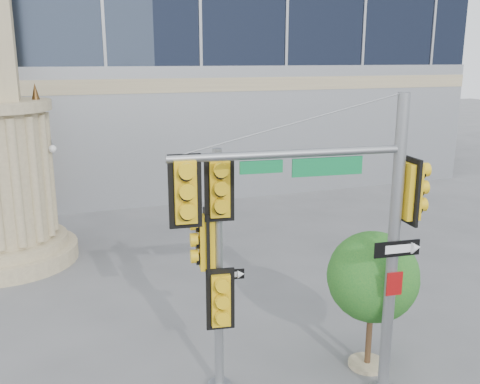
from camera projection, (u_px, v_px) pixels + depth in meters
name	position (u px, v px, depth m)	size (l,w,h in m)	color
ground	(300.00, 376.00, 10.96)	(120.00, 120.00, 0.00)	#545456
main_signal_pole	(341.00, 222.00, 9.27)	(4.46, 0.86, 5.78)	slate
secondary_signal_pole	(216.00, 256.00, 9.76)	(0.83, 0.70, 4.80)	slate
street_tree	(374.00, 280.00, 10.88)	(1.90, 1.86, 2.96)	#9B8969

